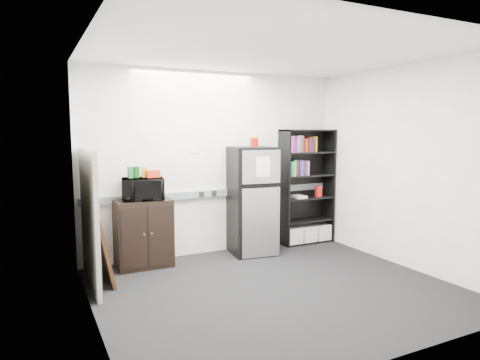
{
  "coord_description": "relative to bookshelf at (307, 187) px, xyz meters",
  "views": [
    {
      "loc": [
        -2.51,
        -4.12,
        1.83
      ],
      "look_at": [
        -0.01,
        0.9,
        1.18
      ],
      "focal_mm": 32.0,
      "sensor_mm": 36.0,
      "label": 1
    }
  ],
  "objects": [
    {
      "name": "wall_left",
      "position": [
        -3.53,
        -1.57,
        0.44
      ],
      "size": [
        0.02,
        3.5,
        2.7
      ],
      "primitive_type": "cube",
      "color": "silver",
      "rests_on": "floor"
    },
    {
      "name": "wall_right",
      "position": [
        0.47,
        -1.57,
        0.44
      ],
      "size": [
        0.02,
        3.5,
        2.7
      ],
      "primitive_type": "cube",
      "color": "silver",
      "rests_on": "floor"
    },
    {
      "name": "electrical_raceway",
      "position": [
        -1.53,
        0.15,
        -0.01
      ],
      "size": [
        3.92,
        0.05,
        0.1
      ],
      "primitive_type": "cube",
      "color": "gray",
      "rests_on": "wall_back"
    },
    {
      "name": "cubicle_partition",
      "position": [
        -3.43,
        -0.49,
        -0.1
      ],
      "size": [
        0.06,
        1.3,
        1.62
      ],
      "color": "gray",
      "rests_on": "floor"
    },
    {
      "name": "coffee_can",
      "position": [
        -0.98,
        -0.02,
        0.77
      ],
      "size": [
        0.12,
        0.12,
        0.17
      ],
      "color": "#A20C07",
      "rests_on": "refrigerator"
    },
    {
      "name": "cabinet",
      "position": [
        -2.7,
        -0.06,
        -0.46
      ],
      "size": [
        0.73,
        0.49,
        0.91
      ],
      "color": "black",
      "rests_on": "floor"
    },
    {
      "name": "snack_box_b",
      "position": [
        -2.77,
        -0.05,
        0.37
      ],
      "size": [
        0.08,
        0.06,
        0.15
      ],
      "primitive_type": "cube",
      "rotation": [
        0.0,
        0.0,
        0.22
      ],
      "color": "#0D3D0E",
      "rests_on": "microwave"
    },
    {
      "name": "ceiling",
      "position": [
        -1.53,
        -1.57,
        1.79
      ],
      "size": [
        4.0,
        3.5,
        0.02
      ],
      "primitive_type": "cube",
      "color": "white",
      "rests_on": "wall_back"
    },
    {
      "name": "floor",
      "position": [
        -1.53,
        -1.57,
        -0.91
      ],
      "size": [
        4.0,
        4.0,
        0.0
      ],
      "primitive_type": "plane",
      "color": "black",
      "rests_on": "ground"
    },
    {
      "name": "framed_poster",
      "position": [
        -3.3,
        -0.43,
        -0.45
      ],
      "size": [
        0.22,
        0.73,
        0.93
      ],
      "rotation": [
        0.0,
        -0.19,
        0.0
      ],
      "color": "black",
      "rests_on": "floor"
    },
    {
      "name": "snack_bag",
      "position": [
        -2.56,
        -0.1,
        0.35
      ],
      "size": [
        0.19,
        0.12,
        0.1
      ],
      "primitive_type": "cube",
      "rotation": [
        0.0,
        0.0,
        0.1
      ],
      "color": "red",
      "rests_on": "microwave"
    },
    {
      "name": "snack_box_c",
      "position": [
        -2.66,
        -0.05,
        0.37
      ],
      "size": [
        0.07,
        0.05,
        0.14
      ],
      "primitive_type": "cube",
      "rotation": [
        0.0,
        0.0,
        0.02
      ],
      "color": "gold",
      "rests_on": "microwave"
    },
    {
      "name": "microwave",
      "position": [
        -2.7,
        -0.08,
        0.15
      ],
      "size": [
        0.59,
        0.44,
        0.3
      ],
      "primitive_type": "imported",
      "rotation": [
        0.0,
        0.0,
        -0.16
      ],
      "color": "black",
      "rests_on": "cabinet"
    },
    {
      "name": "bookshelf",
      "position": [
        0.0,
        0.0,
        0.0
      ],
      "size": [
        0.9,
        0.34,
        1.85
      ],
      "color": "black",
      "rests_on": "floor"
    },
    {
      "name": "wall_note",
      "position": [
        -1.88,
        0.18,
        0.64
      ],
      "size": [
        0.14,
        0.0,
        0.1
      ],
      "primitive_type": "cube",
      "color": "white",
      "rests_on": "wall_back"
    },
    {
      "name": "wall_back",
      "position": [
        -1.53,
        0.18,
        0.44
      ],
      "size": [
        4.0,
        0.02,
        2.7
      ],
      "primitive_type": "cube",
      "color": "silver",
      "rests_on": "floor"
    },
    {
      "name": "refrigerator",
      "position": [
        -1.1,
        -0.14,
        -0.11
      ],
      "size": [
        0.67,
        0.7,
        1.6
      ],
      "rotation": [
        0.0,
        0.0,
        -0.13
      ],
      "color": "black",
      "rests_on": "floor"
    },
    {
      "name": "snack_box_a",
      "position": [
        -2.84,
        -0.05,
        0.37
      ],
      "size": [
        0.08,
        0.06,
        0.15
      ],
      "primitive_type": "cube",
      "rotation": [
        0.0,
        0.0,
        0.2
      ],
      "color": "#18562A",
      "rests_on": "microwave"
    }
  ]
}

